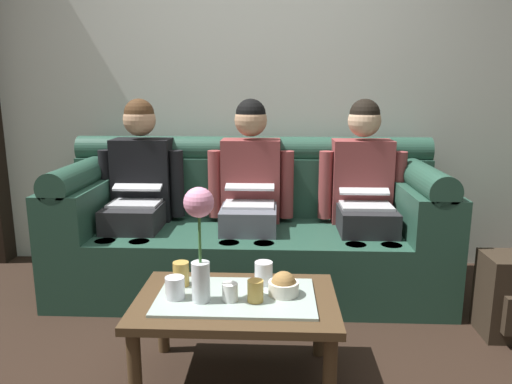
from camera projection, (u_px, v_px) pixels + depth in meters
back_wall_patterned at (254, 65)px, 3.44m from camera, size 6.00×0.12×2.90m
couch at (250, 232)px, 3.15m from camera, size 2.41×0.88×0.96m
person_left at (139, 187)px, 3.12m from camera, size 0.56×0.67×1.22m
person_middle at (250, 188)px, 3.08m from camera, size 0.56×0.67×1.22m
person_right at (364, 189)px, 3.05m from camera, size 0.56×0.67×1.22m
coffee_table at (236, 309)px, 2.09m from camera, size 0.87×0.58×0.41m
flower_vase at (200, 231)px, 1.96m from camera, size 0.12×0.12×0.49m
snack_bowl at (284, 286)px, 2.08m from camera, size 0.13×0.13×0.11m
cup_near_left at (181, 274)px, 2.18m from camera, size 0.07×0.07×0.11m
cup_near_right at (230, 292)px, 2.02m from camera, size 0.07×0.07×0.08m
cup_far_center at (175, 288)px, 2.04m from camera, size 0.08×0.08×0.09m
cup_far_left at (255, 291)px, 2.02m from camera, size 0.07×0.07×0.09m
cup_far_right at (264, 273)px, 2.19m from camera, size 0.08×0.08×0.10m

